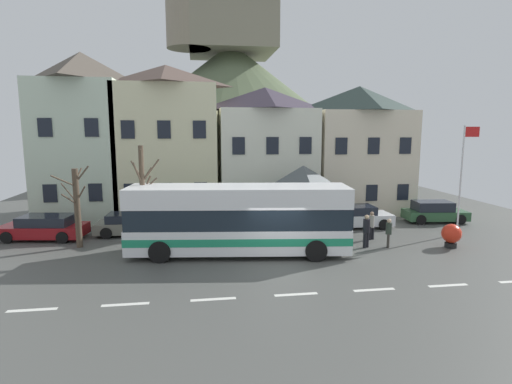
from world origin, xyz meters
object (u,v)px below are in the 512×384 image
bus_shelter (303,178)px  pedestrian_01 (371,226)px  townhouse_01 (168,142)px  townhouse_03 (358,150)px  hilltop_castle (232,109)px  parked_car_00 (135,224)px  bare_tree_01 (77,206)px  parked_car_02 (434,212)px  transit_bus (239,220)px  townhouse_02 (265,151)px  harbour_buoy (451,234)px  townhouse_00 (85,136)px  public_bench (270,216)px  pedestrian_02 (366,230)px  parked_car_03 (355,216)px  flagpole (463,172)px  pedestrian_00 (389,231)px  parked_car_01 (44,227)px  bare_tree_02 (143,195)px

bus_shelter → pedestrian_01: 4.79m
townhouse_01 → bus_shelter: (8.15, -5.24, -1.99)m
townhouse_03 → hilltop_castle: bearing=107.2°
townhouse_01 → parked_car_00: size_ratio=2.29×
bus_shelter → bare_tree_01: (-12.24, -2.01, -0.97)m
parked_car_02 → transit_bus: bearing=-152.5°
townhouse_02 → harbour_buoy: townhouse_02 is taller
townhouse_02 → hilltop_castle: hilltop_castle is taller
parked_car_00 → townhouse_02: bearing=34.2°
bus_shelter → townhouse_00: bearing=156.5°
parked_car_00 → parked_car_02: bearing=4.4°
townhouse_00 → bus_shelter: (13.69, -5.96, -2.40)m
townhouse_01 → parked_car_00: townhouse_01 is taller
public_bench → pedestrian_02: bearing=-57.8°
townhouse_00 → public_bench: 13.71m
parked_car_03 → flagpole: size_ratio=0.70×
parked_car_02 → pedestrian_00: 7.61m
pedestrian_00 → townhouse_03: bearing=77.7°
parked_car_03 → flagpole: 6.52m
flagpole → townhouse_02: bearing=141.7°
pedestrian_01 → townhouse_00: bearing=152.6°
bus_shelter → pedestrian_00: size_ratio=2.59×
parked_car_01 → public_bench: size_ratio=3.06×
parked_car_00 → pedestrian_02: size_ratio=2.62×
parked_car_00 → pedestrian_01: 13.27m
transit_bus → pedestrian_01: bearing=18.6°
pedestrian_01 → townhouse_03: bearing=73.8°
bare_tree_01 → parked_car_02: bearing=7.4°
pedestrian_01 → bare_tree_02: 12.13m
transit_bus → parked_car_02: 14.28m
townhouse_03 → transit_bus: (-9.72, -9.49, -2.85)m
bus_shelter → transit_bus: bearing=-134.7°
parked_car_00 → parked_car_03: (13.15, -0.07, 0.04)m
townhouse_03 → parked_car_01: size_ratio=1.93×
bus_shelter → bare_tree_02: 9.38m
bare_tree_01 → townhouse_00: bearing=100.4°
transit_bus → bare_tree_02: 4.81m
parked_car_01 → transit_bus: bearing=165.8°
townhouse_01 → parked_car_03: (11.51, -5.09, -4.45)m
bus_shelter → parked_car_03: size_ratio=0.89×
townhouse_02 → parked_car_02: bearing=-23.8°
parked_car_00 → flagpole: (18.32, -2.70, 3.01)m
bare_tree_01 → bus_shelter: bearing=9.3°
parked_car_03 → pedestrian_01: size_ratio=2.80×
townhouse_02 → public_bench: size_ratio=5.80×
parked_car_03 → harbour_buoy: 5.87m
public_bench → harbour_buoy: size_ratio=1.26×
parked_car_03 → pedestrian_01: pedestrian_01 is taller
parked_car_00 → parked_car_03: size_ratio=1.03×
parked_car_02 → townhouse_00: bearing=173.7°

